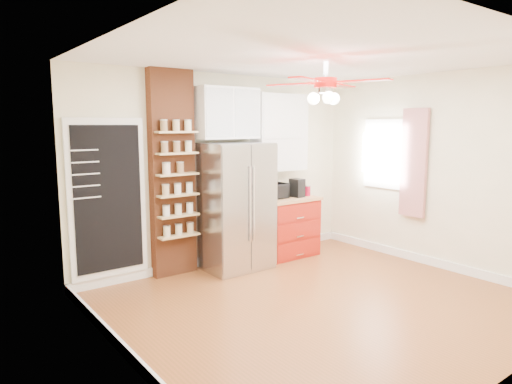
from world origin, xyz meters
TOP-DOWN VIEW (x-y plane):
  - floor at (0.00, 0.00)m, footprint 4.50×4.50m
  - ceiling at (0.00, 0.00)m, footprint 4.50×4.50m
  - wall_back at (0.00, 2.00)m, footprint 4.50×0.02m
  - wall_left at (-2.25, 0.00)m, footprint 0.02×4.00m
  - wall_right at (2.25, 0.00)m, footprint 0.02×4.00m
  - chalkboard at (-1.70, 1.96)m, footprint 0.95×0.05m
  - brick_pillar at (-0.85, 1.92)m, footprint 0.60×0.16m
  - fridge at (-0.05, 1.63)m, footprint 0.90×0.70m
  - upper_glass_cabinet at (-0.05, 1.82)m, footprint 0.90×0.35m
  - red_cabinet at (0.92, 1.68)m, footprint 0.94×0.64m
  - upper_shelf_unit at (0.92, 1.85)m, footprint 0.90×0.30m
  - window at (2.23, 0.90)m, footprint 0.04×0.75m
  - curtain at (2.18, 0.35)m, footprint 0.06×0.40m
  - ceiling_fan at (0.00, 0.00)m, footprint 1.40×1.40m
  - toaster_oven at (0.70, 1.72)m, footprint 0.43×0.30m
  - coffee_maker at (1.09, 1.62)m, footprint 0.17×0.21m
  - canister_left at (1.29, 1.62)m, footprint 0.10×0.10m
  - canister_right at (1.22, 1.67)m, footprint 0.13×0.13m
  - pantry_jar_oats at (-1.01, 1.76)m, footprint 0.13×0.13m
  - pantry_jar_beans at (-0.80, 1.79)m, footprint 0.12×0.12m

SIDE VIEW (x-z plane):
  - floor at x=0.00m, z-range 0.00..0.00m
  - red_cabinet at x=0.92m, z-range 0.00..0.90m
  - fridge at x=-0.05m, z-range 0.00..1.75m
  - canister_right at x=1.22m, z-range 0.90..1.04m
  - canister_left at x=1.29m, z-range 0.90..1.05m
  - toaster_oven at x=0.70m, z-range 0.90..1.13m
  - coffee_maker at x=1.09m, z-range 0.90..1.18m
  - chalkboard at x=-1.70m, z-range 0.12..2.08m
  - wall_back at x=0.00m, z-range 0.00..2.70m
  - wall_left at x=-2.25m, z-range 0.00..2.70m
  - wall_right at x=2.25m, z-range 0.00..2.70m
  - brick_pillar at x=-0.85m, z-range 0.00..2.70m
  - pantry_jar_beans at x=-0.80m, z-range 1.37..1.50m
  - pantry_jar_oats at x=-1.01m, z-range 1.37..1.51m
  - curtain at x=2.18m, z-range 0.67..2.23m
  - window at x=2.23m, z-range 1.02..2.08m
  - upper_shelf_unit at x=0.92m, z-range 1.30..2.45m
  - upper_glass_cabinet at x=-0.05m, z-range 1.80..2.50m
  - ceiling_fan at x=0.00m, z-range 2.20..2.65m
  - ceiling at x=0.00m, z-range 2.70..2.70m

